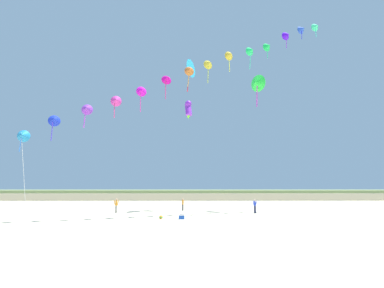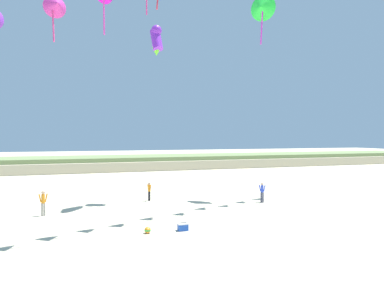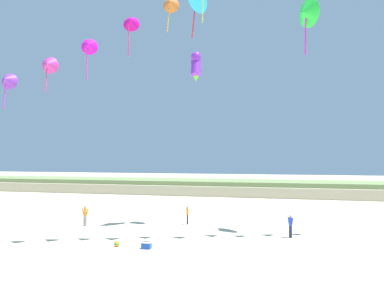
% 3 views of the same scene
% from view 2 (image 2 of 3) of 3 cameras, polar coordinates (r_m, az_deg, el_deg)
% --- Properties ---
extents(ground_plane, '(240.00, 240.00, 0.00)m').
position_cam_2_polar(ground_plane, '(13.85, 10.64, -21.70)').
color(ground_plane, beige).
extents(dune_ridge, '(120.00, 11.74, 2.10)m').
position_cam_2_polar(dune_ridge, '(58.18, -12.03, -3.05)').
color(dune_ridge, beige).
rests_on(dune_ridge, ground).
extents(person_near_left, '(0.60, 0.23, 1.71)m').
position_cam_2_polar(person_near_left, '(25.60, -23.56, -8.75)').
color(person_near_left, gray).
rests_on(person_near_left, ground).
extents(person_near_right, '(0.28, 0.53, 1.56)m').
position_cam_2_polar(person_near_right, '(29.14, -7.14, -7.62)').
color(person_near_right, black).
rests_on(person_near_right, ground).
extents(person_mid_center, '(0.45, 0.48, 1.65)m').
position_cam_2_polar(person_mid_center, '(28.74, 11.61, -7.66)').
color(person_mid_center, '#282D4C').
rests_on(person_mid_center, ground).
extents(large_kite_low_lead, '(2.20, 2.32, 4.40)m').
position_cam_2_polar(large_kite_low_lead, '(32.95, 11.55, 21.41)').
color(large_kite_low_lead, '#27E93F').
extents(large_kite_mid_trail, '(1.17, 1.57, 2.58)m').
position_cam_2_polar(large_kite_mid_trail, '(30.28, -5.94, 17.00)').
color(large_kite_mid_trail, purple).
extents(beach_cooler, '(0.58, 0.41, 0.46)m').
position_cam_2_polar(beach_cooler, '(20.18, -1.53, -13.63)').
color(beach_cooler, blue).
rests_on(beach_cooler, ground).
extents(beach_ball, '(0.36, 0.36, 0.36)m').
position_cam_2_polar(beach_ball, '(19.77, -7.41, -14.05)').
color(beach_ball, orange).
rests_on(beach_ball, ground).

